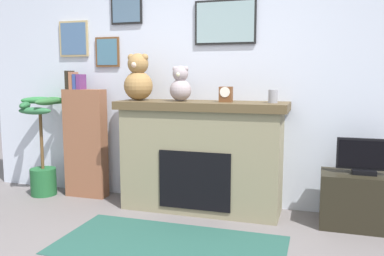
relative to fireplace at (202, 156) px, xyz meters
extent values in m
cube|color=silver|center=(-0.10, 0.31, 0.74)|extent=(5.20, 0.12, 2.60)
cube|color=black|center=(0.17, 0.24, 1.33)|extent=(0.63, 0.02, 0.44)
cube|color=#8AA6A9|center=(0.17, 0.23, 1.33)|extent=(0.59, 0.00, 0.40)
cube|color=black|center=(-0.92, 0.24, 1.52)|extent=(0.36, 0.02, 0.35)
cube|color=slate|center=(-0.92, 0.23, 1.52)|extent=(0.32, 0.00, 0.31)
cube|color=brown|center=(-1.16, 0.24, 1.06)|extent=(0.29, 0.02, 0.32)
cube|color=#416C83|center=(-1.16, 0.23, 1.06)|extent=(0.25, 0.00, 0.28)
cube|color=tan|center=(-1.58, 0.24, 1.21)|extent=(0.36, 0.02, 0.40)
cube|color=#45648B|center=(-1.58, 0.23, 1.21)|extent=(0.32, 0.00, 0.36)
cube|color=gray|center=(0.00, 0.00, -0.05)|extent=(1.57, 0.50, 1.02)
cube|color=brown|center=(0.00, 0.00, 0.50)|extent=(1.69, 0.56, 0.08)
cube|color=black|center=(0.00, -0.25, -0.20)|extent=(0.71, 0.02, 0.56)
cube|color=brown|center=(-1.36, 0.05, 0.05)|extent=(0.47, 0.16, 1.20)
cube|color=black|center=(-1.53, 0.05, 0.75)|extent=(0.04, 0.13, 0.20)
cube|color=#A16143|center=(-1.49, 0.05, 0.74)|extent=(0.04, 0.13, 0.19)
cube|color=#304385|center=(-1.44, 0.05, 0.73)|extent=(0.04, 0.13, 0.16)
cube|color=#632F6B|center=(-1.39, 0.05, 0.73)|extent=(0.05, 0.13, 0.16)
cylinder|color=#1E592D|center=(-1.86, -0.06, -0.40)|extent=(0.28, 0.28, 0.31)
cylinder|color=brown|center=(-1.86, -0.06, 0.08)|extent=(0.04, 0.04, 0.67)
ellipsoid|color=#2D6332|center=(-1.73, -0.08, 0.51)|extent=(0.16, 0.37, 0.08)
ellipsoid|color=#276C2B|center=(-1.82, 0.15, 0.51)|extent=(0.37, 0.17, 0.08)
ellipsoid|color=#2A6E38|center=(-2.01, 0.10, 0.51)|extent=(0.33, 0.32, 0.08)
ellipsoid|color=#255F33|center=(-1.99, -0.13, 0.47)|extent=(0.26, 0.36, 0.08)
ellipsoid|color=#2B643B|center=(-1.83, -0.18, 0.42)|extent=(0.37, 0.19, 0.08)
cube|color=black|center=(1.51, -0.05, -0.31)|extent=(0.72, 0.40, 0.49)
cube|color=black|center=(1.51, -0.05, -0.05)|extent=(0.20, 0.14, 0.04)
cube|color=black|center=(1.51, -0.05, 0.11)|extent=(0.47, 0.03, 0.28)
cube|color=black|center=(1.51, -0.07, 0.11)|extent=(0.43, 0.00, 0.24)
cube|color=#224B42|center=(0.00, -0.93, -0.55)|extent=(1.83, 0.92, 0.01)
cylinder|color=gray|center=(0.69, -0.02, 0.60)|extent=(0.09, 0.09, 0.12)
cube|color=brown|center=(0.25, -0.02, 0.62)|extent=(0.12, 0.09, 0.15)
cylinder|color=white|center=(0.25, -0.06, 0.64)|extent=(0.10, 0.01, 0.10)
sphere|color=olive|center=(-0.67, -0.02, 0.69)|extent=(0.30, 0.30, 0.30)
sphere|color=olive|center=(-0.67, -0.02, 0.92)|extent=(0.21, 0.21, 0.21)
sphere|color=olive|center=(-0.75, -0.02, 0.98)|extent=(0.07, 0.07, 0.07)
sphere|color=olive|center=(-0.60, -0.02, 0.98)|extent=(0.07, 0.07, 0.07)
sphere|color=beige|center=(-0.67, -0.10, 0.90)|extent=(0.06, 0.06, 0.06)
sphere|color=#9E9094|center=(-0.22, -0.02, 0.65)|extent=(0.22, 0.22, 0.22)
sphere|color=#9E9094|center=(-0.22, -0.02, 0.82)|extent=(0.16, 0.16, 0.16)
sphere|color=#9E9094|center=(-0.27, -0.02, 0.86)|extent=(0.05, 0.05, 0.05)
sphere|color=#9E9094|center=(-0.16, -0.02, 0.86)|extent=(0.05, 0.05, 0.05)
sphere|color=beige|center=(-0.22, -0.08, 0.81)|extent=(0.05, 0.05, 0.05)
camera|label=1|loc=(1.10, -3.83, 0.80)|focal=37.90mm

